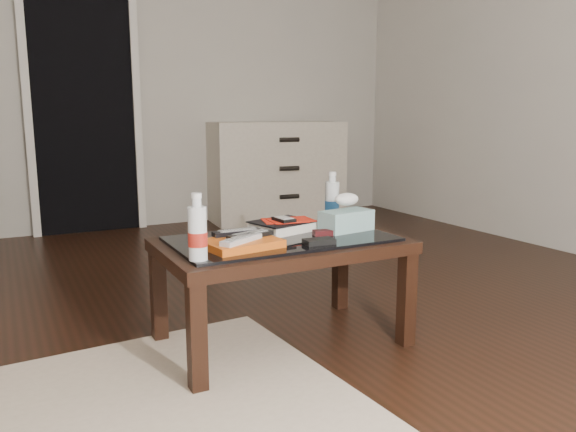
# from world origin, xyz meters

# --- Properties ---
(ground) EXTENTS (5.00, 5.00, 0.00)m
(ground) POSITION_xyz_m (0.00, 0.00, 0.00)
(ground) COLOR black
(ground) RESTS_ON ground
(doorway) EXTENTS (0.90, 0.08, 2.07)m
(doorway) POSITION_xyz_m (-0.40, 2.47, 1.02)
(doorway) COLOR black
(doorway) RESTS_ON ground
(coffee_table) EXTENTS (1.00, 0.60, 0.46)m
(coffee_table) POSITION_xyz_m (-0.03, -0.35, 0.40)
(coffee_table) COLOR black
(coffee_table) RESTS_ON ground
(dresser) EXTENTS (1.24, 0.61, 0.90)m
(dresser) POSITION_xyz_m (1.22, 2.23, 0.45)
(dresser) COLOR beige
(dresser) RESTS_ON ground
(magazines) EXTENTS (0.31, 0.25, 0.03)m
(magazines) POSITION_xyz_m (-0.24, -0.44, 0.48)
(magazines) COLOR #CB5513
(magazines) RESTS_ON coffee_table
(remote_silver) EXTENTS (0.20, 0.14, 0.02)m
(remote_silver) POSITION_xyz_m (-0.26, -0.48, 0.50)
(remote_silver) COLOR #BCBCC1
(remote_silver) RESTS_ON magazines
(remote_black_front) EXTENTS (0.21, 0.10, 0.02)m
(remote_black_front) POSITION_xyz_m (-0.20, -0.42, 0.50)
(remote_black_front) COLOR black
(remote_black_front) RESTS_ON magazines
(remote_black_back) EXTENTS (0.20, 0.05, 0.02)m
(remote_black_back) POSITION_xyz_m (-0.22, -0.35, 0.50)
(remote_black_back) COLOR black
(remote_black_back) RESTS_ON magazines
(textbook) EXTENTS (0.29, 0.26, 0.05)m
(textbook) POSITION_xyz_m (0.03, -0.24, 0.48)
(textbook) COLOR black
(textbook) RESTS_ON coffee_table
(dvd_mailers) EXTENTS (0.22, 0.17, 0.01)m
(dvd_mailers) POSITION_xyz_m (0.04, -0.24, 0.51)
(dvd_mailers) COLOR red
(dvd_mailers) RESTS_ON textbook
(ipod) EXTENTS (0.07, 0.11, 0.02)m
(ipod) POSITION_xyz_m (0.02, -0.27, 0.52)
(ipod) COLOR black
(ipod) RESTS_ON dvd_mailers
(flip_phone) EXTENTS (0.10, 0.06, 0.02)m
(flip_phone) POSITION_xyz_m (0.15, -0.39, 0.47)
(flip_phone) COLOR black
(flip_phone) RESTS_ON coffee_table
(wallet) EXTENTS (0.12, 0.08, 0.02)m
(wallet) POSITION_xyz_m (0.05, -0.53, 0.47)
(wallet) COLOR black
(wallet) RESTS_ON coffee_table
(water_bottle_left) EXTENTS (0.07, 0.07, 0.24)m
(water_bottle_left) POSITION_xyz_m (-0.45, -0.55, 0.58)
(water_bottle_left) COLOR white
(water_bottle_left) RESTS_ON coffee_table
(water_bottle_right) EXTENTS (0.08, 0.08, 0.24)m
(water_bottle_right) POSITION_xyz_m (0.35, -0.14, 0.58)
(water_bottle_right) COLOR silver
(water_bottle_right) RESTS_ON coffee_table
(tissue_box) EXTENTS (0.25, 0.15, 0.09)m
(tissue_box) POSITION_xyz_m (0.29, -0.36, 0.51)
(tissue_box) COLOR #216F7B
(tissue_box) RESTS_ON coffee_table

